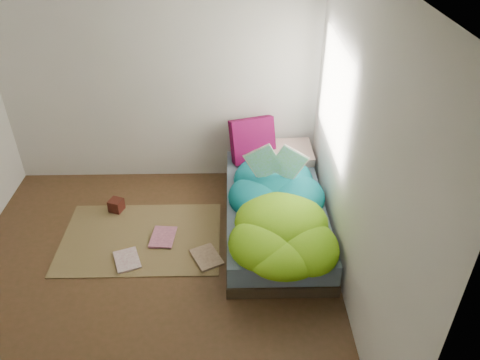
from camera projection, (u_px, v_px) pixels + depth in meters
The scene contains 12 objects.
ground at pixel (148, 277), 4.32m from camera, with size 3.50×3.50×0.00m, color #48351B.
room_walls at pixel (126, 118), 3.41m from camera, with size 3.54×3.54×2.62m.
bed at pixel (275, 213), 4.84m from camera, with size 1.00×2.00×0.34m.
duvet at pixel (278, 199), 4.47m from camera, with size 0.96×1.84×0.34m, color #087B82, non-canonical shape.
rug at pixel (141, 238), 4.77m from camera, with size 1.60×1.10×0.01m, color brown.
pillow_floral at pixel (283, 154), 5.35m from camera, with size 0.65×0.40×0.14m, color silver.
pillow_magenta at pixel (253, 140), 5.27m from camera, with size 0.49×0.15×0.49m, color #540531.
open_book at pixel (276, 155), 4.53m from camera, with size 0.50×0.11×0.30m, color green, non-canonical shape.
wooden_box at pixel (116, 205), 5.10m from camera, with size 0.14×0.14×0.14m, color #3B110D.
floor_book_a at pixel (115, 263), 4.44m from camera, with size 0.22×0.30×0.02m, color white.
floor_book_b at pixel (151, 237), 4.75m from camera, with size 0.24×0.32×0.03m, color pink.
floor_book_c at pixel (195, 261), 4.46m from camera, with size 0.24×0.32×0.02m, color tan.
Camera 1 is at (0.78, -3.09, 3.16)m, focal length 35.00 mm.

